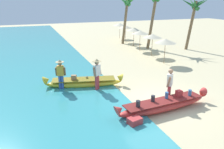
{
  "coord_description": "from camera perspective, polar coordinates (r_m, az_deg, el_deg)",
  "views": [
    {
      "loc": [
        -5.47,
        -8.38,
        4.69
      ],
      "look_at": [
        -1.45,
        2.3,
        0.9
      ],
      "focal_mm": 36.27,
      "sensor_mm": 36.0,
      "label": 1
    }
  ],
  "objects": [
    {
      "name": "ground_plane",
      "position": [
        11.05,
        11.41,
        -7.13
      ],
      "size": [
        80.0,
        80.0,
        0.0
      ],
      "primitive_type": "plane",
      "color": "beige"
    },
    {
      "name": "boat_red_foreground",
      "position": [
        10.34,
        12.9,
        -7.41
      ],
      "size": [
        4.83,
        1.08,
        0.78
      ],
      "color": "red",
      "rests_on": "ground"
    },
    {
      "name": "boat_yellow_midground",
      "position": [
        12.78,
        -7.14,
        -2.0
      ],
      "size": [
        4.45,
        1.76,
        0.79
      ],
      "color": "yellow",
      "rests_on": "ground"
    },
    {
      "name": "person_vendor_hatted",
      "position": [
        11.9,
        -3.82,
        0.47
      ],
      "size": [
        0.57,
        0.47,
        1.79
      ],
      "color": "#B2383D",
      "rests_on": "ground"
    },
    {
      "name": "person_tourist_customer",
      "position": [
        10.86,
        14.32,
        -2.34
      ],
      "size": [
        0.52,
        0.53,
        1.69
      ],
      "color": "#B2383D",
      "rests_on": "ground"
    },
    {
      "name": "person_vendor_assistant",
      "position": [
        12.31,
        -12.86,
        0.42
      ],
      "size": [
        0.58,
        0.44,
        1.71
      ],
      "color": "#3D5BA8",
      "rests_on": "ground"
    },
    {
      "name": "parasol_row_0",
      "position": [
        17.54,
        13.33,
        8.22
      ],
      "size": [
        1.6,
        1.6,
        1.91
      ],
      "color": "#8E6B47",
      "rests_on": "ground"
    },
    {
      "name": "parasol_row_1",
      "position": [
        19.81,
        10.19,
        9.54
      ],
      "size": [
        1.6,
        1.6,
        1.91
      ],
      "color": "#8E6B47",
      "rests_on": "ground"
    },
    {
      "name": "parasol_row_2",
      "position": [
        21.93,
        7.12,
        10.52
      ],
      "size": [
        1.6,
        1.6,
        1.91
      ],
      "color": "#8E6B47",
      "rests_on": "ground"
    },
    {
      "name": "parasol_row_3",
      "position": [
        24.18,
        5.55,
        11.3
      ],
      "size": [
        1.6,
        1.6,
        1.91
      ],
      "color": "#8E6B47",
      "rests_on": "ground"
    },
    {
      "name": "parasol_row_4",
      "position": [
        26.33,
        3.42,
        11.92
      ],
      "size": [
        1.6,
        1.6,
        1.91
      ],
      "color": "#8E6B47",
      "rests_on": "ground"
    },
    {
      "name": "parasol_row_5",
      "position": [
        28.85,
        1.97,
        12.51
      ],
      "size": [
        1.6,
        1.6,
        1.91
      ],
      "color": "#8E6B47",
      "rests_on": "ground"
    },
    {
      "name": "palm_tree_tall_inland",
      "position": [
        25.37,
        3.84,
        17.0
      ],
      "size": [
        2.26,
        2.94,
        5.11
      ],
      "color": "brown",
      "rests_on": "ground"
    },
    {
      "name": "palm_tree_leaning_seaward",
      "position": [
        23.6,
        20.02,
        15.25
      ],
      "size": [
        2.68,
        2.59,
        4.92
      ],
      "color": "brown",
      "rests_on": "ground"
    },
    {
      "name": "palm_tree_mid_cluster",
      "position": [
        23.1,
        11.03,
        17.72
      ],
      "size": [
        2.66,
        2.7,
        5.62
      ],
      "color": "brown",
      "rests_on": "ground"
    },
    {
      "name": "cooler_box",
      "position": [
        9.0,
        5.73,
        -11.82
      ],
      "size": [
        0.59,
        0.5,
        0.35
      ],
      "primitive_type": "cube",
      "rotation": [
        0.0,
        0.0,
        0.22
      ],
      "color": "#C63838",
      "rests_on": "ground"
    }
  ]
}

